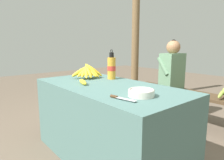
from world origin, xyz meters
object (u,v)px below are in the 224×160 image
Objects in this scene: serving_bowl at (141,92)px; water_bottle at (112,68)px; banana_bunch_ripe at (88,71)px; seated_vendor at (169,74)px; wooden_bench at (187,97)px; knife at (119,98)px; support_post_near at (136,29)px; loose_banana_front at (83,82)px.

water_bottle reaches higher than serving_bowl.
seated_vendor is at bearing 82.09° from banana_bunch_ripe.
wooden_bench is at bearing 70.93° from banana_bunch_ripe.
wooden_bench is (0.44, 1.28, -0.41)m from banana_bunch_ripe.
serving_bowl is at bearing 118.85° from seated_vendor.
banana_bunch_ripe is 0.30× the size of seated_vendor.
serving_bowl reaches higher than wooden_bench.
wooden_bench is at bearing 94.00° from knife.
wooden_bench is (0.25, 1.11, -0.45)m from water_bottle.
water_bottle is at bearing 133.91° from knife.
seated_vendor is 0.42× the size of support_post_near.
banana_bunch_ripe is at bearing -139.09° from water_bottle.
loose_banana_front is at bearing -58.85° from support_post_near.
support_post_near is (-1.73, 1.97, 0.64)m from knife.
serving_bowl is (0.88, -0.13, -0.05)m from banana_bunch_ripe.
seated_vendor is (-0.07, 1.46, -0.07)m from loose_banana_front.
serving_bowl is 0.75m from water_bottle.
banana_bunch_ripe is 1.41m from wooden_bench.
banana_bunch_ripe is 0.89m from knife.
banana_bunch_ripe is 0.32m from loose_banana_front.
loose_banana_front is at bearing -83.43° from water_bottle.
water_bottle is 0.80m from knife.
banana_bunch_ripe reaches higher than knife.
banana_bunch_ripe is 1.65× the size of knife.
knife is 1.65m from wooden_bench.
water_bottle reaches higher than loose_banana_front.
loose_banana_front is (-0.64, -0.08, -0.01)m from serving_bowl.
banana_bunch_ripe is at bearing -109.07° from wooden_bench.
loose_banana_front is 0.19× the size of seated_vendor.
seated_vendor is at bearing 91.19° from water_bottle.
seated_vendor is (-0.70, 1.37, -0.08)m from serving_bowl.
support_post_near is (-1.09, 1.50, 0.53)m from water_bottle.
loose_banana_front is at bearing -172.48° from serving_bowl.
serving_bowl is 0.07× the size of support_post_near.
seated_vendor is at bearing -173.48° from wooden_bench.
loose_banana_front is at bearing -41.26° from banana_bunch_ripe.
knife is 0.08× the size of support_post_near.
loose_banana_front is at bearing 161.80° from knife.
loose_banana_front is 0.08× the size of support_post_near.
serving_bowl is 0.89× the size of loose_banana_front.
banana_bunch_ripe is 1.98m from support_post_near.
water_bottle is 1.09m from seated_vendor.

